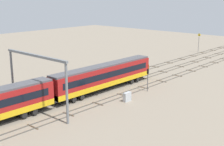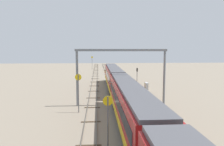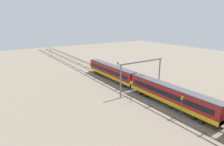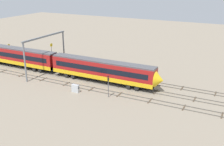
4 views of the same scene
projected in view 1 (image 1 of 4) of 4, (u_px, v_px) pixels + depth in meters
name	position (u px, v px, depth m)	size (l,w,h in m)	color
ground_plane	(92.00, 94.00, 56.91)	(191.75, 191.75, 0.00)	gray
track_near_foreground	(111.00, 99.00, 54.01)	(175.75, 2.40, 0.16)	#59544C
track_with_train	(92.00, 94.00, 56.89)	(175.75, 2.40, 0.16)	#59544C
track_middle	(76.00, 89.00, 59.77)	(175.75, 2.40, 0.16)	#59544C
overhead_gantry	(36.00, 71.00, 46.79)	(0.40, 14.44, 8.94)	slate
speed_sign_near_foreground	(199.00, 40.00, 97.75)	(0.14, 0.87, 5.87)	#4C4C51
signal_light_trackside_approach	(148.00, 77.00, 57.90)	(0.31, 0.32, 4.26)	#4C4C51
relay_cabinet	(127.00, 97.00, 52.85)	(1.55, 0.60, 1.57)	#B2B7BC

